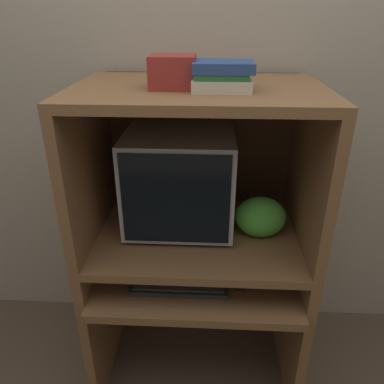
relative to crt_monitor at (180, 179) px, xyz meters
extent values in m
cube|color=#B2A893|center=(0.08, 0.31, 0.30)|extent=(6.00, 0.06, 2.60)
cube|color=brown|center=(-0.37, -0.07, -0.69)|extent=(0.04, 0.65, 0.61)
cube|color=brown|center=(0.53, -0.07, -0.69)|extent=(0.04, 0.65, 0.61)
cube|color=brown|center=(0.08, -0.23, -0.41)|extent=(0.86, 0.41, 0.04)
cube|color=brown|center=(-0.37, -0.07, -0.31)|extent=(0.04, 0.65, 0.16)
cube|color=brown|center=(0.53, -0.07, -0.31)|extent=(0.04, 0.65, 0.16)
cube|color=brown|center=(0.08, -0.07, -0.24)|extent=(0.86, 0.65, 0.04)
cube|color=brown|center=(-0.37, -0.07, 0.09)|extent=(0.04, 0.65, 0.64)
cube|color=brown|center=(0.53, -0.07, 0.09)|extent=(0.04, 0.65, 0.64)
cube|color=brown|center=(0.08, -0.07, 0.39)|extent=(0.86, 0.65, 0.04)
cube|color=#48321E|center=(0.08, 0.24, 0.09)|extent=(0.86, 0.01, 0.64)
cylinder|color=#B2B2B7|center=(0.00, 0.00, -0.21)|extent=(0.23, 0.23, 0.02)
cube|color=#B2B2B7|center=(0.00, 0.00, 0.00)|extent=(0.46, 0.42, 0.41)
cube|color=black|center=(0.00, -0.21, 0.00)|extent=(0.42, 0.01, 0.38)
cube|color=#2D2D30|center=(0.01, -0.25, -0.38)|extent=(0.41, 0.14, 0.02)
cube|color=#474749|center=(0.01, -0.25, -0.36)|extent=(0.37, 0.11, 0.01)
ellipsoid|color=black|center=(0.27, -0.25, -0.37)|extent=(0.07, 0.05, 0.03)
ellipsoid|color=green|center=(0.35, -0.08, -0.14)|extent=(0.22, 0.16, 0.18)
cube|color=beige|center=(0.16, -0.17, 0.43)|extent=(0.20, 0.14, 0.04)
cube|color=#236638|center=(0.16, -0.17, 0.46)|extent=(0.18, 0.14, 0.02)
cube|color=navy|center=(0.17, -0.16, 0.49)|extent=(0.21, 0.16, 0.04)
cube|color=maroon|center=(-0.01, -0.13, 0.47)|extent=(0.16, 0.14, 0.11)
camera|label=1|loc=(0.13, -1.48, 0.67)|focal=35.00mm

